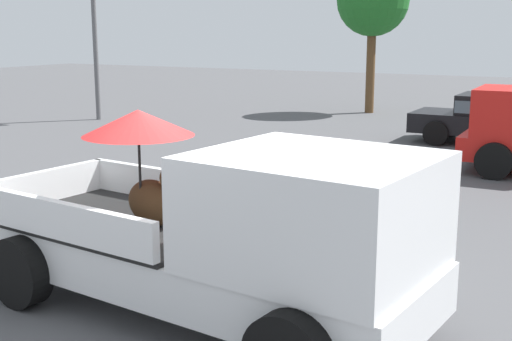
# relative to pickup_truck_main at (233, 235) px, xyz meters

# --- Properties ---
(ground_plane) EXTENTS (80.00, 80.00, 0.00)m
(ground_plane) POSITION_rel_pickup_truck_main_xyz_m (-0.46, 0.05, -0.96)
(ground_plane) COLOR #4C4C4F
(pickup_truck_main) EXTENTS (5.22, 2.69, 2.18)m
(pickup_truck_main) POSITION_rel_pickup_truck_main_xyz_m (0.00, 0.00, 0.00)
(pickup_truck_main) COLOR black
(pickup_truck_main) RESTS_ON ground
(parked_sedan_near) EXTENTS (4.32, 2.01, 1.33)m
(parked_sedan_near) POSITION_rel_pickup_truck_main_xyz_m (0.55, 12.90, -0.22)
(parked_sedan_near) COLOR black
(parked_sedan_near) RESTS_ON ground
(motel_sign) EXTENTS (1.40, 0.16, 5.10)m
(motel_sign) POSITION_rel_pickup_truck_main_xyz_m (-12.26, 11.84, 2.63)
(motel_sign) COLOR #59595B
(motel_sign) RESTS_ON ground
(tree_by_lot) EXTENTS (2.59, 2.59, 5.35)m
(tree_by_lot) POSITION_rel_pickup_truck_main_xyz_m (-4.77, 18.06, 3.04)
(tree_by_lot) COLOR brown
(tree_by_lot) RESTS_ON ground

